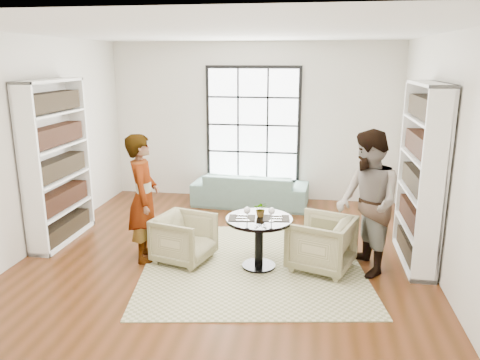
% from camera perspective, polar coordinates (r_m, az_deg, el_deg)
% --- Properties ---
extents(ground, '(6.00, 6.00, 0.00)m').
position_cam_1_polar(ground, '(6.59, -1.87, -9.44)').
color(ground, '#592C15').
extents(room_shell, '(6.00, 6.01, 6.00)m').
position_cam_1_polar(room_shell, '(6.71, -1.10, 2.31)').
color(room_shell, silver).
rests_on(room_shell, ground).
extents(rug, '(3.29, 3.29, 0.01)m').
position_cam_1_polar(rug, '(6.38, 1.53, -10.21)').
color(rug, '#B8B18A').
rests_on(rug, ground).
extents(pedestal_table, '(0.86, 0.86, 0.69)m').
position_cam_1_polar(pedestal_table, '(6.11, 2.34, -6.31)').
color(pedestal_table, black).
rests_on(pedestal_table, ground).
extents(sofa, '(2.17, 0.95, 0.62)m').
position_cam_1_polar(sofa, '(8.76, 1.28, -1.12)').
color(sofa, gray).
rests_on(sofa, ground).
extents(armchair_left, '(0.87, 0.86, 0.65)m').
position_cam_1_polar(armchair_left, '(6.42, -6.79, -7.08)').
color(armchair_left, tan).
rests_on(armchair_left, ground).
extents(armchair_right, '(0.98, 0.97, 0.71)m').
position_cam_1_polar(armchair_right, '(6.23, 9.86, -7.60)').
color(armchair_right, '#BAB885').
rests_on(armchair_right, ground).
extents(person_left, '(0.56, 0.72, 1.74)m').
position_cam_1_polar(person_left, '(6.41, -11.69, -2.17)').
color(person_left, gray).
rests_on(person_left, ground).
extents(person_right, '(0.93, 1.06, 1.85)m').
position_cam_1_polar(person_right, '(6.08, 15.28, -2.76)').
color(person_right, gray).
rests_on(person_right, ground).
extents(placemat_left, '(0.36, 0.29, 0.01)m').
position_cam_1_polar(placemat_left, '(6.03, 0.24, -4.65)').
color(placemat_left, black).
rests_on(placemat_left, pedestal_table).
extents(placemat_right, '(0.36, 0.29, 0.01)m').
position_cam_1_polar(placemat_right, '(6.04, 4.43, -4.67)').
color(placemat_right, black).
rests_on(placemat_right, pedestal_table).
extents(cutlery_left, '(0.16, 0.23, 0.01)m').
position_cam_1_polar(cutlery_left, '(6.03, 0.24, -4.59)').
color(cutlery_left, silver).
rests_on(cutlery_left, placemat_left).
extents(cutlery_right, '(0.16, 0.23, 0.01)m').
position_cam_1_polar(cutlery_right, '(6.04, 4.43, -4.60)').
color(cutlery_right, silver).
rests_on(cutlery_right, placemat_right).
extents(wine_glass_left, '(0.09, 0.09, 0.19)m').
position_cam_1_polar(wine_glass_left, '(5.90, 0.87, -3.76)').
color(wine_glass_left, silver).
rests_on(wine_glass_left, pedestal_table).
extents(wine_glass_right, '(0.08, 0.08, 0.18)m').
position_cam_1_polar(wine_glass_right, '(5.90, 3.87, -3.84)').
color(wine_glass_right, silver).
rests_on(wine_glass_right, pedestal_table).
extents(flower_centerpiece, '(0.18, 0.16, 0.20)m').
position_cam_1_polar(flower_centerpiece, '(6.08, 2.58, -3.57)').
color(flower_centerpiece, gray).
rests_on(flower_centerpiece, pedestal_table).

